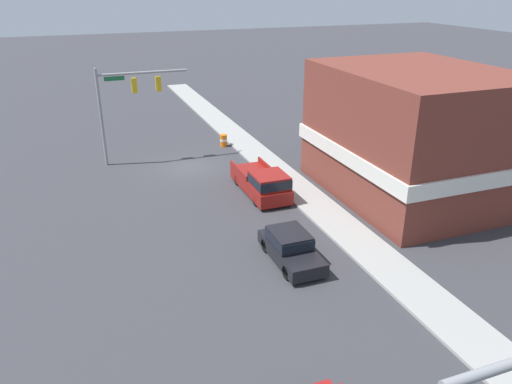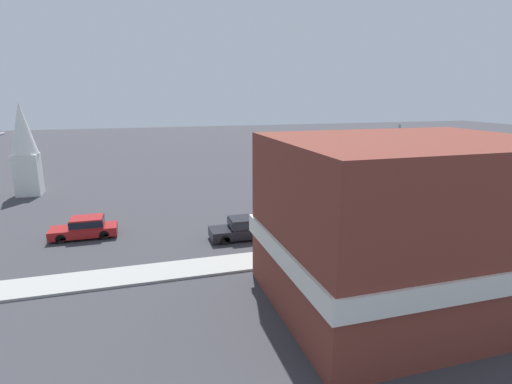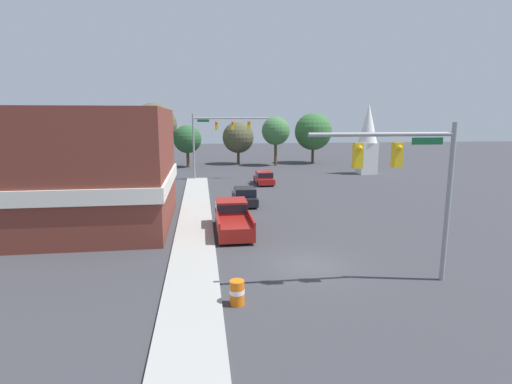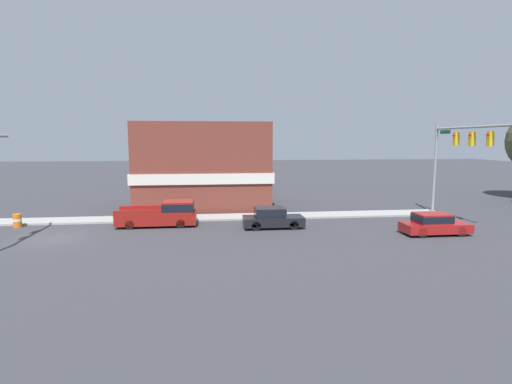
# 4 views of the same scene
# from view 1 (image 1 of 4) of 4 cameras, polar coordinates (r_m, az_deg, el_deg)

# --- Properties ---
(ground_plane) EXTENTS (200.00, 200.00, 0.00)m
(ground_plane) POSITION_cam_1_polar(r_m,az_deg,el_deg) (36.95, -7.71, 2.81)
(ground_plane) COLOR #38383D
(sidewalk_curb) EXTENTS (2.40, 60.00, 0.14)m
(sidewalk_curb) POSITION_cam_1_polar(r_m,az_deg,el_deg) (38.49, 0.57, 3.98)
(sidewalk_curb) COLOR #9E9E99
(sidewalk_curb) RESTS_ON ground
(near_signal_assembly) EXTENTS (6.50, 0.49, 7.08)m
(near_signal_assembly) POSITION_cam_1_polar(r_m,az_deg,el_deg) (37.55, -14.54, 10.69)
(near_signal_assembly) COLOR gray
(near_signal_assembly) RESTS_ON ground
(car_lead) EXTENTS (1.84, 4.35, 1.49)m
(car_lead) POSITION_cam_1_polar(r_m,az_deg,el_deg) (24.48, 3.95, -6.21)
(car_lead) COLOR black
(car_lead) RESTS_ON ground
(pickup_truck_parked) EXTENTS (2.13, 5.78, 1.85)m
(pickup_truck_parked) POSITION_cam_1_polar(r_m,az_deg,el_deg) (31.49, 0.83, 1.10)
(pickup_truck_parked) COLOR black
(pickup_truck_parked) RESTS_ON ground
(construction_barrel) EXTENTS (0.59, 0.59, 0.99)m
(construction_barrel) POSITION_cam_1_polar(r_m,az_deg,el_deg) (41.27, -3.73, 5.91)
(construction_barrel) COLOR orange
(construction_barrel) RESTS_ON ground
(corner_brick_building) EXTENTS (9.75, 12.29, 7.90)m
(corner_brick_building) POSITION_cam_1_polar(r_m,az_deg,el_deg) (32.50, 17.58, 6.21)
(corner_brick_building) COLOR brown
(corner_brick_building) RESTS_ON ground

